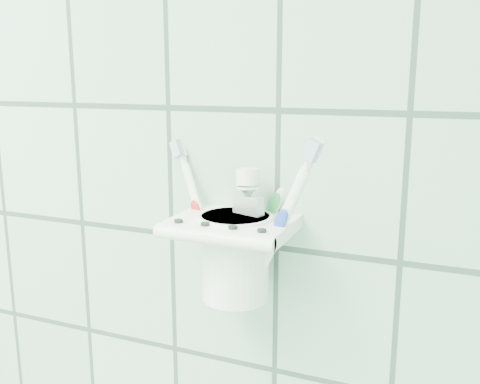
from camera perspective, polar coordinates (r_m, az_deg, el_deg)
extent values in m
cube|color=white|center=(0.62, 0.55, -3.59)|extent=(0.05, 0.02, 0.04)
cube|color=white|center=(0.58, -0.83, -3.58)|extent=(0.13, 0.10, 0.01)
cylinder|color=white|center=(0.54, -2.92, -4.91)|extent=(0.13, 0.01, 0.01)
cylinder|color=black|center=(0.57, -6.58, -3.15)|extent=(0.01, 0.01, 0.00)
cylinder|color=black|center=(0.56, -3.74, -3.49)|extent=(0.01, 0.01, 0.00)
cylinder|color=black|center=(0.54, -0.77, -3.84)|extent=(0.01, 0.01, 0.00)
cylinder|color=black|center=(0.53, 2.34, -4.20)|extent=(0.01, 0.01, 0.00)
cylinder|color=white|center=(0.60, -0.49, -6.95)|extent=(0.08, 0.08, 0.10)
cylinder|color=white|center=(0.59, -0.50, -2.78)|extent=(0.08, 0.08, 0.01)
cylinder|color=black|center=(0.59, -0.50, -2.68)|extent=(0.07, 0.07, 0.00)
cylinder|color=white|center=(0.59, -2.01, -3.42)|extent=(0.08, 0.05, 0.14)
cylinder|color=white|center=(0.58, -2.08, 4.69)|extent=(0.02, 0.01, 0.02)
cube|color=silver|center=(0.57, -2.32, 5.89)|extent=(0.02, 0.02, 0.02)
cube|color=white|center=(0.58, -2.05, 5.96)|extent=(0.02, 0.01, 0.03)
ellipsoid|color=red|center=(0.58, -2.23, -1.83)|extent=(0.02, 0.01, 0.03)
cylinder|color=white|center=(0.60, 0.11, -2.59)|extent=(0.07, 0.05, 0.15)
cylinder|color=white|center=(0.59, 0.11, 5.95)|extent=(0.02, 0.02, 0.02)
cube|color=silver|center=(0.58, -0.11, 7.23)|extent=(0.02, 0.02, 0.03)
cube|color=white|center=(0.59, 0.15, 7.29)|extent=(0.02, 0.01, 0.03)
ellipsoid|color=green|center=(0.59, -0.09, -0.91)|extent=(0.02, 0.01, 0.03)
cylinder|color=white|center=(0.58, 1.20, -3.34)|extent=(0.08, 0.03, 0.15)
cylinder|color=white|center=(0.56, 1.24, 5.38)|extent=(0.02, 0.01, 0.02)
cube|color=silver|center=(0.56, 1.03, 6.69)|extent=(0.02, 0.01, 0.02)
cube|color=white|center=(0.56, 1.28, 6.75)|extent=(0.02, 0.01, 0.03)
ellipsoid|color=#1E38A5|center=(0.57, 1.02, -1.63)|extent=(0.02, 0.01, 0.03)
cube|color=silver|center=(0.59, 1.08, -5.44)|extent=(0.04, 0.03, 0.11)
cube|color=silver|center=(0.61, 1.06, -9.95)|extent=(0.04, 0.02, 0.01)
cone|color=silver|center=(0.58, 1.10, -0.03)|extent=(0.04, 0.04, 0.02)
cylinder|color=white|center=(0.58, 1.11, 1.32)|extent=(0.03, 0.03, 0.02)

